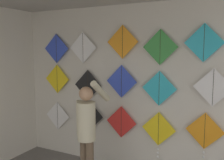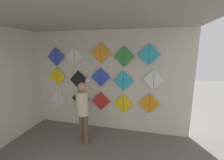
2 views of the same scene
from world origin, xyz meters
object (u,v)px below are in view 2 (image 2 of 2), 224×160
kite_6 (79,80)px  kite_9 (154,79)px  kite_12 (101,53)px  kite_11 (75,56)px  kite_5 (57,76)px  kite_8 (124,81)px  kite_14 (149,54)px  kite_3 (123,105)px  kite_2 (101,101)px  kite_13 (124,57)px  kite_4 (149,104)px  kite_7 (101,77)px  kite_0 (59,99)px  kite_10 (56,57)px  shopkeeper (83,108)px  kite_1 (80,98)px

kite_6 → kite_9: size_ratio=1.00×
kite_12 → kite_11: bearing=180.0°
kite_5 → kite_8: 2.01m
kite_11 → kite_14: 2.05m
kite_3 → kite_9: 1.09m
kite_2 → kite_12: 1.36m
kite_14 → kite_9: bearing=0.0°
kite_6 → kite_13: kite_13 is taller
kite_11 → kite_14: bearing=0.0°
kite_6 → kite_9: (2.10, 0.00, 0.11)m
kite_4 → kite_5: bearing=180.0°
kite_2 → kite_8: 0.91m
kite_4 → kite_14: bearing=179.4°
kite_9 → kite_12: size_ratio=1.00×
kite_9 → kite_11: size_ratio=1.00×
kite_2 → kite_11: bearing=180.0°
kite_2 → kite_13: 1.43m
kite_9 → kite_14: bearing=180.0°
kite_5 → kite_7: (1.36, 0.00, 0.03)m
kite_3 → kite_11: (-1.42, 0.00, 1.33)m
kite_5 → kite_11: kite_11 is taller
kite_4 → kite_9: kite_9 is taller
kite_4 → kite_2: bearing=180.0°
kite_13 → kite_9: bearing=0.0°
kite_0 → kite_2: (1.37, 0.00, 0.06)m
kite_6 → kite_13: bearing=0.0°
kite_0 → kite_7: bearing=0.0°
kite_2 → kite_4: size_ratio=0.80×
kite_7 → kite_10: kite_10 is taller
shopkeeper → kite_9: bearing=44.7°
kite_10 → kite_14: bearing=0.0°
kite_12 → kite_5: bearing=180.0°
kite_4 → kite_10: (-2.71, 0.00, 1.23)m
kite_2 → kite_5: size_ratio=1.00×
kite_6 → kite_1: bearing=0.0°
kite_4 → shopkeeper: bearing=-152.6°
kite_8 → kite_5: bearing=180.0°
kite_1 → kite_2: 0.63m
kite_13 → kite_10: bearing=180.0°
kite_6 → kite_12: bearing=0.0°
shopkeeper → kite_7: kite_7 is taller
kite_12 → kite_10: bearing=180.0°
kite_4 → kite_8: bearing=179.9°
kite_10 → kite_13: bearing=0.0°
kite_4 → kite_6: (-2.02, 0.00, 0.57)m
kite_3 → kite_6: 1.48m
kite_4 → kite_7: kite_7 is taller
kite_13 → kite_14: kite_14 is taller
kite_4 → kite_12: bearing=180.0°
kite_4 → kite_7: (-1.35, 0.00, 0.68)m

